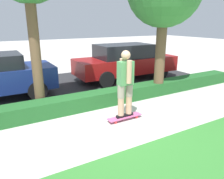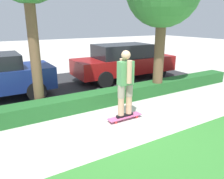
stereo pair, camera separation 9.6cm
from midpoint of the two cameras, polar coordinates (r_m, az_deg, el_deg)
ground_plane at (r=5.73m, az=1.35°, el=-9.68°), size 60.00×60.00×0.00m
street_asphalt at (r=9.31m, az=-12.53°, el=0.68°), size 12.77×5.00×0.01m
hedge_row at (r=6.93m, az=-5.69°, el=-2.78°), size 12.77×0.60×0.46m
skateboard at (r=6.09m, az=2.89°, el=-7.17°), size 1.01×0.24×0.10m
skater_person at (r=5.75m, az=3.04°, el=1.82°), size 0.52×0.47×1.81m
parked_car_middle at (r=10.21m, az=2.82°, el=7.37°), size 4.81×1.85×1.63m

